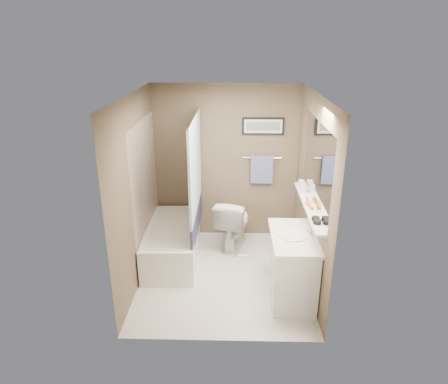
{
  "coord_description": "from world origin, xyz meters",
  "views": [
    {
      "loc": [
        0.13,
        -4.63,
        3.01
      ],
      "look_at": [
        0.0,
        0.15,
        1.15
      ],
      "focal_mm": 32.0,
      "sensor_mm": 36.0,
      "label": 1
    }
  ],
  "objects_px": {
    "glass_jar": "(301,184)",
    "hair_brush_front": "(310,205)",
    "soap_bottle": "(304,187)",
    "candle_bowl_near": "(317,222)",
    "candle_bowl_far": "(316,219)",
    "vanity": "(293,268)",
    "hair_brush_back": "(308,201)",
    "bathtub": "(173,242)",
    "toilet": "(234,222)"
  },
  "relations": [
    {
      "from": "toilet",
      "to": "candle_bowl_far",
      "type": "height_order",
      "value": "candle_bowl_far"
    },
    {
      "from": "toilet",
      "to": "hair_brush_front",
      "type": "xyz_separation_m",
      "value": [
        0.91,
        -1.04,
        0.74
      ]
    },
    {
      "from": "glass_jar",
      "to": "toilet",
      "type": "bearing_deg",
      "value": 157.84
    },
    {
      "from": "toilet",
      "to": "hair_brush_back",
      "type": "height_order",
      "value": "hair_brush_back"
    },
    {
      "from": "toilet",
      "to": "candle_bowl_near",
      "type": "height_order",
      "value": "candle_bowl_near"
    },
    {
      "from": "soap_bottle",
      "to": "bathtub",
      "type": "bearing_deg",
      "value": 174.53
    },
    {
      "from": "candle_bowl_near",
      "to": "vanity",
      "type": "bearing_deg",
      "value": 127.27
    },
    {
      "from": "bathtub",
      "to": "glass_jar",
      "type": "distance_m",
      "value": 2.01
    },
    {
      "from": "vanity",
      "to": "hair_brush_back",
      "type": "bearing_deg",
      "value": 62.86
    },
    {
      "from": "glass_jar",
      "to": "soap_bottle",
      "type": "xyz_separation_m",
      "value": [
        0.0,
        -0.18,
        0.02
      ]
    },
    {
      "from": "candle_bowl_near",
      "to": "soap_bottle",
      "type": "distance_m",
      "value": 0.95
    },
    {
      "from": "soap_bottle",
      "to": "candle_bowl_near",
      "type": "bearing_deg",
      "value": -90.0
    },
    {
      "from": "glass_jar",
      "to": "hair_brush_back",
      "type": "bearing_deg",
      "value": -90.0
    },
    {
      "from": "toilet",
      "to": "soap_bottle",
      "type": "relative_size",
      "value": 5.31
    },
    {
      "from": "toilet",
      "to": "vanity",
      "type": "height_order",
      "value": "vanity"
    },
    {
      "from": "vanity",
      "to": "candle_bowl_near",
      "type": "xyz_separation_m",
      "value": [
        0.19,
        -0.24,
        0.73
      ]
    },
    {
      "from": "hair_brush_front",
      "to": "hair_brush_back",
      "type": "xyz_separation_m",
      "value": [
        0.0,
        0.12,
        0.0
      ]
    },
    {
      "from": "toilet",
      "to": "soap_bottle",
      "type": "distance_m",
      "value": 1.33
    },
    {
      "from": "bathtub",
      "to": "candle_bowl_near",
      "type": "height_order",
      "value": "candle_bowl_near"
    },
    {
      "from": "hair_brush_front",
      "to": "candle_bowl_far",
      "type": "bearing_deg",
      "value": -90.0
    },
    {
      "from": "toilet",
      "to": "hair_brush_front",
      "type": "relative_size",
      "value": 3.59
    },
    {
      "from": "vanity",
      "to": "soap_bottle",
      "type": "relative_size",
      "value": 6.05
    },
    {
      "from": "vanity",
      "to": "glass_jar",
      "type": "bearing_deg",
      "value": 80.08
    },
    {
      "from": "hair_brush_front",
      "to": "glass_jar",
      "type": "distance_m",
      "value": 0.67
    },
    {
      "from": "candle_bowl_near",
      "to": "glass_jar",
      "type": "height_order",
      "value": "glass_jar"
    },
    {
      "from": "hair_brush_front",
      "to": "hair_brush_back",
      "type": "distance_m",
      "value": 0.12
    },
    {
      "from": "bathtub",
      "to": "hair_brush_back",
      "type": "relative_size",
      "value": 6.82
    },
    {
      "from": "bathtub",
      "to": "toilet",
      "type": "bearing_deg",
      "value": 21.67
    },
    {
      "from": "toilet",
      "to": "hair_brush_front",
      "type": "distance_m",
      "value": 1.57
    },
    {
      "from": "candle_bowl_far",
      "to": "glass_jar",
      "type": "distance_m",
      "value": 1.05
    },
    {
      "from": "vanity",
      "to": "hair_brush_front",
      "type": "xyz_separation_m",
      "value": [
        0.19,
        0.22,
        0.74
      ]
    },
    {
      "from": "hair_brush_front",
      "to": "hair_brush_back",
      "type": "bearing_deg",
      "value": 90.0
    },
    {
      "from": "candle_bowl_far",
      "to": "hair_brush_front",
      "type": "relative_size",
      "value": 0.41
    },
    {
      "from": "hair_brush_back",
      "to": "soap_bottle",
      "type": "relative_size",
      "value": 1.48
    },
    {
      "from": "candle_bowl_far",
      "to": "soap_bottle",
      "type": "xyz_separation_m",
      "value": [
        0.0,
        0.87,
        0.05
      ]
    },
    {
      "from": "hair_brush_front",
      "to": "soap_bottle",
      "type": "height_order",
      "value": "soap_bottle"
    },
    {
      "from": "vanity",
      "to": "bathtub",
      "type": "bearing_deg",
      "value": 153.08
    },
    {
      "from": "candle_bowl_far",
      "to": "candle_bowl_near",
      "type": "bearing_deg",
      "value": -90.0
    },
    {
      "from": "bathtub",
      "to": "vanity",
      "type": "height_order",
      "value": "vanity"
    },
    {
      "from": "vanity",
      "to": "hair_brush_front",
      "type": "bearing_deg",
      "value": 51.64
    },
    {
      "from": "bathtub",
      "to": "hair_brush_front",
      "type": "relative_size",
      "value": 6.82
    },
    {
      "from": "candle_bowl_near",
      "to": "soap_bottle",
      "type": "height_order",
      "value": "soap_bottle"
    },
    {
      "from": "candle_bowl_near",
      "to": "soap_bottle",
      "type": "bearing_deg",
      "value": 90.0
    },
    {
      "from": "glass_jar",
      "to": "hair_brush_front",
      "type": "bearing_deg",
      "value": -90.0
    },
    {
      "from": "candle_bowl_far",
      "to": "bathtub",
      "type": "bearing_deg",
      "value": 149.86
    },
    {
      "from": "bathtub",
      "to": "candle_bowl_far",
      "type": "height_order",
      "value": "candle_bowl_far"
    },
    {
      "from": "vanity",
      "to": "glass_jar",
      "type": "xyz_separation_m",
      "value": [
        0.19,
        0.89,
        0.77
      ]
    },
    {
      "from": "candle_bowl_near",
      "to": "candle_bowl_far",
      "type": "relative_size",
      "value": 1.0
    },
    {
      "from": "hair_brush_back",
      "to": "vanity",
      "type": "bearing_deg",
      "value": -118.99
    },
    {
      "from": "candle_bowl_near",
      "to": "candle_bowl_far",
      "type": "height_order",
      "value": "same"
    }
  ]
}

